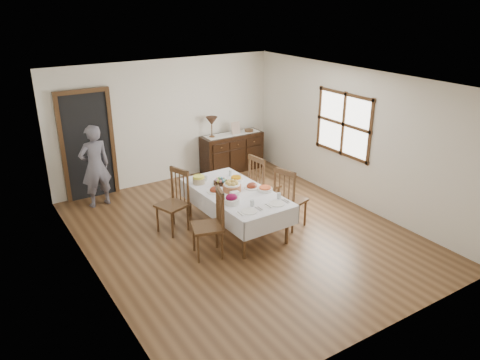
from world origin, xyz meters
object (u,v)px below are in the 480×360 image
dining_table (235,196)px  table_lamp (212,122)px  chair_left_far (174,201)px  chair_left_near (211,223)px  chair_right_far (262,183)px  sideboard (232,152)px  chair_right_near (289,197)px  person (95,163)px

dining_table → table_lamp: bearing=67.7°
chair_left_far → table_lamp: 2.83m
chair_left_near → chair_left_far: 1.07m
chair_right_far → sideboard: size_ratio=0.76×
chair_right_near → sideboard: chair_right_near is taller
dining_table → chair_right_near: 0.93m
sideboard → chair_right_far: bearing=-106.9°
dining_table → chair_left_near: size_ratio=1.92×
dining_table → sideboard: sideboard is taller
sideboard → person: size_ratio=0.84×
chair_right_near → table_lamp: size_ratio=2.43×
dining_table → sideboard: (1.48, 2.52, -0.20)m
chair_right_far → table_lamp: (0.16, 2.17, 0.66)m
chair_left_near → chair_left_far: chair_left_near is taller
dining_table → chair_right_near: size_ratio=1.89×
chair_left_near → chair_right_near: (1.59, 0.10, 0.01)m
person → sideboard: bearing=178.0°
sideboard → table_lamp: (-0.49, 0.04, 0.79)m
sideboard → person: bearing=-175.6°
chair_right_near → table_lamp: (0.16, 2.98, 0.65)m
chair_left_far → person: (-0.81, 1.73, 0.30)m
chair_right_near → person: person is taller
dining_table → chair_left_near: 0.93m
chair_left_near → person: size_ratio=0.64×
chair_left_near → chair_left_far: size_ratio=1.01×
dining_table → chair_right_far: bearing=23.6°
chair_left_near → person: 2.96m
dining_table → sideboard: size_ratio=1.47×
chair_right_far → table_lamp: table_lamp is taller
chair_right_near → person: bearing=26.8°
chair_left_far → dining_table: bearing=40.0°
chair_left_near → sideboard: size_ratio=0.77×
dining_table → person: size_ratio=1.24×
chair_right_far → chair_left_far: bearing=78.6°
chair_right_far → sideboard: 2.24m
table_lamp → chair_left_near: bearing=-119.7°
chair_left_near → table_lamp: 3.60m
person → chair_right_far: bearing=136.8°
sideboard → chair_right_near: bearing=-102.6°
chair_right_far → chair_left_near: bearing=113.5°
chair_left_near → sideboard: 3.78m
chair_left_far → table_lamp: bearing=118.8°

